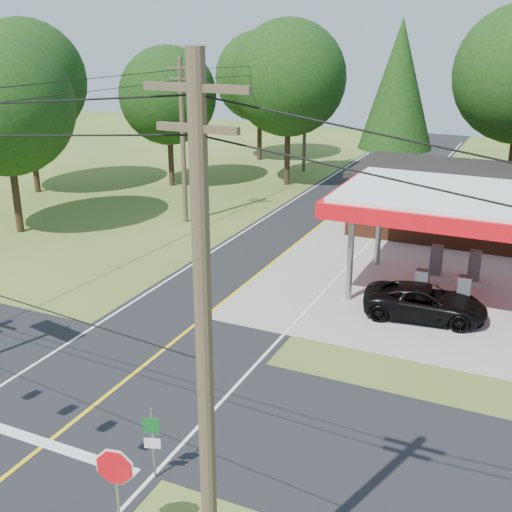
% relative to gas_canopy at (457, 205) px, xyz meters
% --- Properties ---
extents(ground, '(120.00, 120.00, 0.00)m').
position_rel_gas_canopy_xyz_m(ground, '(-9.00, -13.00, -4.27)').
color(ground, '#446222').
rests_on(ground, ground).
extents(main_highway, '(8.00, 120.00, 0.02)m').
position_rel_gas_canopy_xyz_m(main_highway, '(-9.00, -13.00, -4.26)').
color(main_highway, black).
rests_on(main_highway, ground).
extents(cross_road, '(70.00, 7.00, 0.02)m').
position_rel_gas_canopy_xyz_m(cross_road, '(-9.00, -13.00, -4.25)').
color(cross_road, black).
rests_on(cross_road, ground).
extents(lane_center_yellow, '(0.15, 110.00, 0.00)m').
position_rel_gas_canopy_xyz_m(lane_center_yellow, '(-9.00, -13.00, -4.24)').
color(lane_center_yellow, yellow).
rests_on(lane_center_yellow, main_highway).
extents(gas_canopy, '(10.60, 7.40, 4.88)m').
position_rel_gas_canopy_xyz_m(gas_canopy, '(0.00, 0.00, 0.00)').
color(gas_canopy, gray).
rests_on(gas_canopy, ground).
extents(convenience_store, '(16.40, 7.55, 3.80)m').
position_rel_gas_canopy_xyz_m(convenience_store, '(1.00, 9.98, -2.35)').
color(convenience_store, '#5A2C19').
rests_on(convenience_store, ground).
extents(utility_pole_near_right, '(1.80, 0.30, 11.50)m').
position_rel_gas_canopy_xyz_m(utility_pole_near_right, '(-1.50, -20.00, 1.69)').
color(utility_pole_near_right, '#473828').
rests_on(utility_pole_near_right, ground).
extents(utility_pole_far_left, '(1.80, 0.30, 10.00)m').
position_rel_gas_canopy_xyz_m(utility_pole_far_left, '(-17.00, 5.00, 0.93)').
color(utility_pole_far_left, '#473828').
rests_on(utility_pole_far_left, ground).
extents(utility_pole_north, '(0.30, 0.30, 9.50)m').
position_rel_gas_canopy_xyz_m(utility_pole_north, '(-15.50, 22.00, 0.48)').
color(utility_pole_north, '#473828').
rests_on(utility_pole_north, ground).
extents(treeline_backdrop, '(70.27, 51.59, 13.30)m').
position_rel_gas_canopy_xyz_m(treeline_backdrop, '(-8.18, 11.01, 3.22)').
color(treeline_backdrop, '#332316').
rests_on(treeline_backdrop, ground).
extents(suv_car, '(5.69, 5.69, 1.42)m').
position_rel_gas_canopy_xyz_m(suv_car, '(-0.50, -3.00, -3.56)').
color(suv_car, black).
rests_on(suv_car, ground).
extents(octagonal_stop_sign, '(0.97, 0.24, 2.86)m').
position_rel_gas_canopy_xyz_m(octagonal_stop_sign, '(-4.50, -19.01, -2.10)').
color(octagonal_stop_sign, gray).
rests_on(octagonal_stop_sign, ground).
extents(route_sign_post, '(0.44, 0.17, 2.23)m').
position_rel_gas_canopy_xyz_m(route_sign_post, '(-5.20, -16.52, -2.94)').
color(route_sign_post, gray).
rests_on(route_sign_post, ground).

